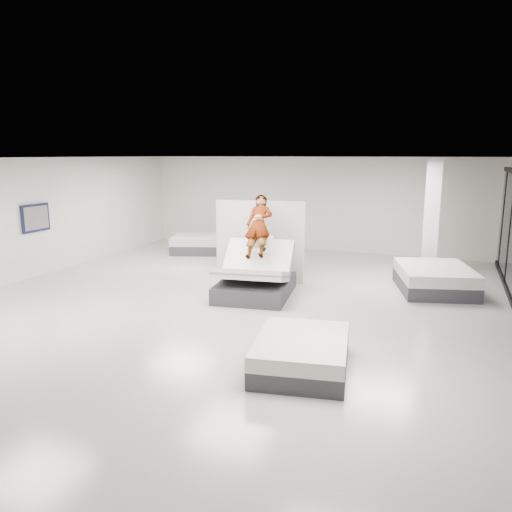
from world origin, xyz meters
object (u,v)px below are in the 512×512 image
(column, at_px, (432,217))
(remote, at_px, (264,250))
(person, at_px, (259,238))
(hero_bed, at_px, (255,278))
(flat_bed_right_near, at_px, (302,354))
(flat_bed_right_far, at_px, (434,279))
(wall_poster, at_px, (36,218))
(divider_panel, at_px, (260,241))
(flat_bed_left_far, at_px, (204,244))

(column, bearing_deg, remote, -133.27)
(person, bearing_deg, remote, -57.85)
(hero_bed, bearing_deg, flat_bed_right_near, -58.73)
(hero_bed, xyz_separation_m, person, (-0.05, 0.32, 0.91))
(remote, bearing_deg, flat_bed_right_far, 20.43)
(flat_bed_right_far, bearing_deg, column, 97.15)
(wall_poster, bearing_deg, column, 21.93)
(remote, relative_size, wall_poster, 0.15)
(remote, relative_size, flat_bed_right_far, 0.06)
(column, bearing_deg, hero_bed, -134.99)
(person, height_order, column, column)
(divider_panel, relative_size, flat_bed_left_far, 0.93)
(flat_bed_left_far, relative_size, wall_poster, 2.63)
(column, bearing_deg, flat_bed_left_far, 174.73)
(person, distance_m, remote, 0.46)
(remote, xyz_separation_m, flat_bed_right_far, (3.69, 1.99, -0.82))
(flat_bed_right_far, relative_size, flat_bed_right_near, 1.24)
(column, height_order, wall_poster, column)
(flat_bed_right_far, bearing_deg, flat_bed_left_far, 162.44)
(person, bearing_deg, flat_bed_left_far, 123.18)
(remote, bearing_deg, hero_bed, 173.83)
(person, height_order, wall_poster, person)
(wall_poster, bearing_deg, flat_bed_left_far, 60.35)
(flat_bed_left_far, bearing_deg, hero_bed, -50.68)
(remote, xyz_separation_m, column, (3.47, 3.69, 0.48))
(person, bearing_deg, wall_poster, 177.82)
(hero_bed, relative_size, remote, 16.73)
(flat_bed_right_far, distance_m, column, 2.15)
(person, distance_m, column, 5.05)
(flat_bed_right_far, height_order, flat_bed_right_near, flat_bed_right_far)
(flat_bed_right_near, height_order, column, column)
(flat_bed_right_near, distance_m, flat_bed_left_far, 9.79)
(flat_bed_right_far, bearing_deg, flat_bed_right_near, -107.41)
(hero_bed, height_order, person, person)
(flat_bed_right_far, relative_size, flat_bed_left_far, 1.02)
(hero_bed, bearing_deg, flat_bed_left_far, 129.32)
(remote, xyz_separation_m, flat_bed_left_far, (-3.80, 4.36, -0.83))
(person, relative_size, column, 0.54)
(person, relative_size, flat_bed_left_far, 0.69)
(column, bearing_deg, wall_poster, -158.07)
(flat_bed_right_far, xyz_separation_m, wall_poster, (-10.15, -2.30, 1.30))
(remote, bearing_deg, wall_poster, 174.79)
(flat_bed_right_far, xyz_separation_m, flat_bed_left_far, (-7.49, 2.37, -0.01))
(remote, height_order, column, column)
(flat_bed_left_far, xyz_separation_m, wall_poster, (-2.66, -4.67, 1.31))
(remote, relative_size, flat_bed_left_far, 0.06)
(divider_panel, height_order, column, column)
(hero_bed, height_order, flat_bed_right_far, hero_bed)
(remote, distance_m, flat_bed_right_far, 4.27)
(divider_panel, bearing_deg, person, -78.30)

